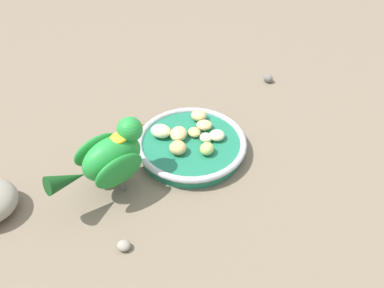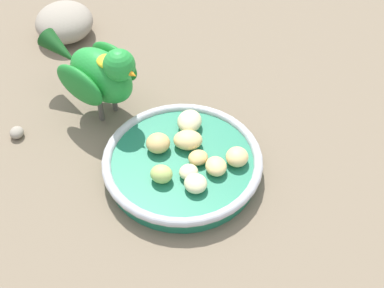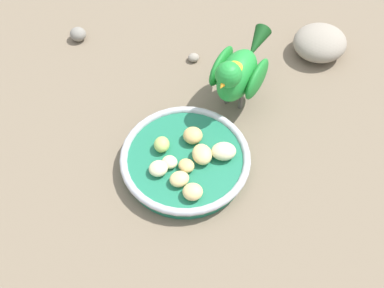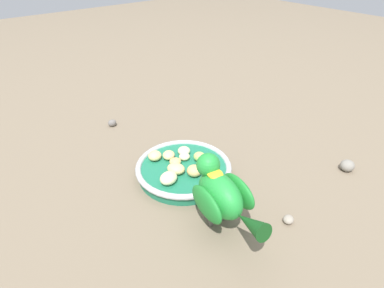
{
  "view_description": "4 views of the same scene",
  "coord_description": "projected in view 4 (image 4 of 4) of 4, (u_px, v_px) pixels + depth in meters",
  "views": [
    {
      "loc": [
        -0.41,
        -0.35,
        0.53
      ],
      "look_at": [
        0.0,
        -0.0,
        0.05
      ],
      "focal_mm": 38.32,
      "sensor_mm": 36.0,
      "label": 1
    },
    {
      "loc": [
        0.28,
        -0.39,
        0.56
      ],
      "look_at": [
        0.03,
        0.02,
        0.06
      ],
      "focal_mm": 52.79,
      "sensor_mm": 36.0,
      "label": 2
    },
    {
      "loc": [
        0.45,
        0.17,
        0.68
      ],
      "look_at": [
        0.01,
        0.03,
        0.05
      ],
      "focal_mm": 47.25,
      "sensor_mm": 36.0,
      "label": 3
    },
    {
      "loc": [
        -0.43,
        0.36,
        0.44
      ],
      "look_at": [
        0.03,
        -0.01,
        0.07
      ],
      "focal_mm": 30.57,
      "sensor_mm": 36.0,
      "label": 4
    }
  ],
  "objects": [
    {
      "name": "pebble_0",
      "position": [
        347.0,
        166.0,
        0.72
      ],
      "size": [
        0.03,
        0.03,
        0.03
      ],
      "primitive_type": "ellipsoid",
      "rotation": [
        0.0,
        0.0,
        4.61
      ],
      "color": "gray",
      "rests_on": "ground_plane"
    },
    {
      "name": "apple_piece_4",
      "position": [
        169.0,
        155.0,
        0.73
      ],
      "size": [
        0.04,
        0.04,
        0.02
      ],
      "primitive_type": "ellipsoid",
      "rotation": [
        0.0,
        0.0,
        2.34
      ],
      "color": "#E5C67F",
      "rests_on": "feeding_bowl"
    },
    {
      "name": "parrot",
      "position": [
        221.0,
        194.0,
        0.55
      ],
      "size": [
        0.19,
        0.1,
        0.13
      ],
      "rotation": [
        0.0,
        0.0,
        -0.15
      ],
      "color": "#59544C",
      "rests_on": "ground_plane"
    },
    {
      "name": "apple_piece_0",
      "position": [
        176.0,
        169.0,
        0.68
      ],
      "size": [
        0.05,
        0.05,
        0.02
      ],
      "primitive_type": "ellipsoid",
      "rotation": [
        0.0,
        0.0,
        3.67
      ],
      "color": "#E5C67F",
      "rests_on": "feeding_bowl"
    },
    {
      "name": "ground_plane",
      "position": [
        197.0,
        177.0,
        0.71
      ],
      "size": [
        4.0,
        4.0,
        0.0
      ],
      "primitive_type": "plane",
      "color": "#756651"
    },
    {
      "name": "apple_piece_1",
      "position": [
        194.0,
        171.0,
        0.67
      ],
      "size": [
        0.04,
        0.04,
        0.02
      ],
      "primitive_type": "ellipsoid",
      "rotation": [
        0.0,
        0.0,
        4.56
      ],
      "color": "tan",
      "rests_on": "feeding_bowl"
    },
    {
      "name": "apple_piece_2",
      "position": [
        169.0,
        178.0,
        0.65
      ],
      "size": [
        0.04,
        0.05,
        0.02
      ],
      "primitive_type": "ellipsoid",
      "rotation": [
        0.0,
        0.0,
        5.08
      ],
      "color": "beige",
      "rests_on": "feeding_bowl"
    },
    {
      "name": "apple_piece_3",
      "position": [
        183.0,
        157.0,
        0.72
      ],
      "size": [
        0.03,
        0.03,
        0.01
      ],
      "primitive_type": "ellipsoid",
      "rotation": [
        0.0,
        0.0,
        4.44
      ],
      "color": "beige",
      "rests_on": "feeding_bowl"
    },
    {
      "name": "apple_piece_7",
      "position": [
        184.0,
        151.0,
        0.74
      ],
      "size": [
        0.04,
        0.04,
        0.02
      ],
      "primitive_type": "ellipsoid",
      "rotation": [
        0.0,
        0.0,
        2.46
      ],
      "color": "beige",
      "rests_on": "feeding_bowl"
    },
    {
      "name": "feeding_bowl",
      "position": [
        184.0,
        169.0,
        0.71
      ],
      "size": [
        0.21,
        0.21,
        0.03
      ],
      "color": "#1E7251",
      "rests_on": "ground_plane"
    },
    {
      "name": "pebble_1",
      "position": [
        288.0,
        219.0,
        0.59
      ],
      "size": [
        0.03,
        0.03,
        0.01
      ],
      "primitive_type": "ellipsoid",
      "rotation": [
        0.0,
        0.0,
        2.03
      ],
      "color": "gray",
      "rests_on": "ground_plane"
    },
    {
      "name": "apple_piece_6",
      "position": [
        200.0,
        157.0,
        0.72
      ],
      "size": [
        0.03,
        0.03,
        0.02
      ],
      "primitive_type": "ellipsoid",
      "rotation": [
        0.0,
        0.0,
        0.22
      ],
      "color": "#B2CC66",
      "rests_on": "feeding_bowl"
    },
    {
      "name": "apple_piece_5",
      "position": [
        175.0,
        161.0,
        0.71
      ],
      "size": [
        0.03,
        0.03,
        0.01
      ],
      "primitive_type": "ellipsoid",
      "rotation": [
        0.0,
        0.0,
        1.09
      ],
      "color": "tan",
      "rests_on": "feeding_bowl"
    },
    {
      "name": "pebble_2",
      "position": [
        112.0,
        123.0,
        0.9
      ],
      "size": [
        0.02,
        0.02,
        0.02
      ],
      "primitive_type": "ellipsoid",
      "rotation": [
        0.0,
        0.0,
        1.49
      ],
      "color": "slate",
      "rests_on": "ground_plane"
    },
    {
      "name": "apple_piece_8",
      "position": [
        155.0,
        156.0,
        0.72
      ],
      "size": [
        0.04,
        0.04,
        0.02
      ],
      "primitive_type": "ellipsoid",
      "rotation": [
        0.0,
        0.0,
        5.11
      ],
      "color": "#E5C67F",
      "rests_on": "feeding_bowl"
    }
  ]
}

